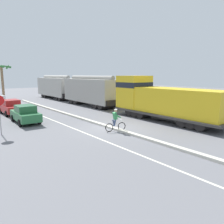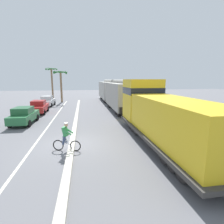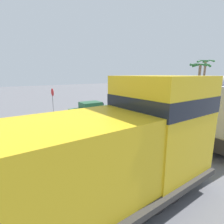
% 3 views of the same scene
% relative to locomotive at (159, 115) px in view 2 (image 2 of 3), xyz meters
% --- Properties ---
extents(ground_plane, '(120.00, 120.00, 0.00)m').
position_rel_locomotive_xyz_m(ground_plane, '(-5.84, 0.17, -1.80)').
color(ground_plane, slate).
extents(median_curb, '(0.36, 36.00, 0.16)m').
position_rel_locomotive_xyz_m(median_curb, '(-5.84, 6.17, -1.72)').
color(median_curb, beige).
rests_on(median_curb, ground).
extents(lane_stripe, '(0.14, 36.00, 0.01)m').
position_rel_locomotive_xyz_m(lane_stripe, '(-8.24, 6.17, -1.79)').
color(lane_stripe, silver).
rests_on(lane_stripe, ground).
extents(locomotive, '(3.10, 11.61, 4.20)m').
position_rel_locomotive_xyz_m(locomotive, '(0.00, 0.00, 0.00)').
color(locomotive, gold).
rests_on(locomotive, ground).
extents(hopper_car_lead, '(2.90, 10.60, 4.18)m').
position_rel_locomotive_xyz_m(hopper_car_lead, '(0.00, 12.16, 0.28)').
color(hopper_car_lead, '#A09D96').
rests_on(hopper_car_lead, ground).
extents(hopper_car_middle, '(2.90, 10.60, 4.18)m').
position_rel_locomotive_xyz_m(hopper_car_middle, '(0.00, 23.76, 0.28)').
color(hopper_car_middle, '#ACA9A2').
rests_on(hopper_car_middle, ground).
extents(parked_car_green, '(1.93, 4.25, 1.62)m').
position_rel_locomotive_xyz_m(parked_car_green, '(-10.63, 6.53, -0.98)').
color(parked_car_green, '#286B3D').
rests_on(parked_car_green, ground).
extents(parked_car_red, '(1.91, 4.24, 1.62)m').
position_rel_locomotive_xyz_m(parked_car_red, '(-10.53, 11.97, -0.98)').
color(parked_car_red, red).
rests_on(parked_car_red, ground).
extents(parked_car_white, '(1.97, 4.27, 1.62)m').
position_rel_locomotive_xyz_m(parked_car_white, '(-10.64, 18.06, -0.98)').
color(parked_car_white, silver).
rests_on(parked_car_white, ground).
extents(cyclist, '(1.67, 0.61, 1.71)m').
position_rel_locomotive_xyz_m(cyclist, '(-6.10, -0.75, -0.98)').
color(cyclist, black).
rests_on(cyclist, ground).
extents(palm_tree_near, '(2.76, 2.80, 5.91)m').
position_rel_locomotive_xyz_m(palm_tree_near, '(-8.97, 22.66, 2.64)').
color(palm_tree_near, '#846647').
rests_on(palm_tree_near, ground).
extents(palm_tree_far, '(2.25, 2.20, 6.77)m').
position_rel_locomotive_xyz_m(palm_tree_far, '(-11.58, 29.09, 2.93)').
color(palm_tree_far, '#846647').
rests_on(palm_tree_far, ground).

